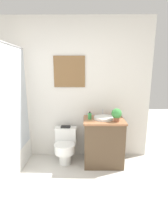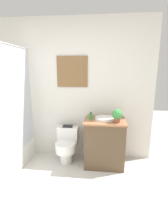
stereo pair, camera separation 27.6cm
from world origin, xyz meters
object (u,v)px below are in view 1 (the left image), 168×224
at_px(sink, 104,118).
at_px(potted_plant, 117,114).
at_px(soap_bottle, 90,116).
at_px(book_on_tank, 66,127).
at_px(toilet, 65,145).

xyz_separation_m(sink, potted_plant, (0.19, -0.15, 0.10)).
distance_m(sink, soap_bottle, 0.24).
xyz_separation_m(potted_plant, book_on_tank, (-0.86, 0.28, -0.31)).
relative_size(toilet, book_on_tank, 3.62).
bearing_deg(potted_plant, book_on_tank, 161.97).
distance_m(toilet, soap_bottle, 0.69).
distance_m(sink, book_on_tank, 0.72).
relative_size(toilet, soap_bottle, 4.74).
bearing_deg(sink, toilet, 178.82).
bearing_deg(toilet, potted_plant, -10.51).
bearing_deg(soap_bottle, sink, 3.33).
distance_m(soap_bottle, book_on_tank, 0.52).
height_order(toilet, soap_bottle, soap_bottle).
xyz_separation_m(toilet, book_on_tank, (0.00, 0.12, 0.30)).
relative_size(soap_bottle, book_on_tank, 0.76).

